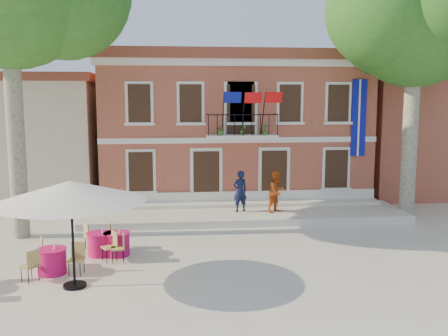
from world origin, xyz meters
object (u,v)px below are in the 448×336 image
Objects in this scene: patio_umbrella at (71,192)px; pedestrian_orange at (277,192)px; pedestrian_navy at (240,191)px; cafe_table_0 at (100,243)px; plane_tree_east at (416,20)px; cafe_table_1 at (52,260)px; cafe_table_3 at (117,243)px.

patio_umbrella is 2.23× the size of pedestrian_orange.
pedestrian_navy and pedestrian_orange have the same top height.
pedestrian_navy reaches higher than cafe_table_0.
plane_tree_east is 6.27× the size of cafe_table_1.
plane_tree_east reaches higher than pedestrian_navy.
patio_umbrella reaches higher than pedestrian_orange.
pedestrian_orange is 8.26m from cafe_table_0.
pedestrian_navy is at bearing 177.78° from plane_tree_east.
cafe_table_0 is at bearing -161.00° from plane_tree_east.
patio_umbrella is 2.06× the size of cafe_table_3.
plane_tree_east is 2.87× the size of patio_umbrella.
cafe_table_3 is (-6.37, -4.49, -0.79)m from pedestrian_orange.
plane_tree_east is 10.48m from pedestrian_navy.
patio_umbrella reaches higher than cafe_table_0.
pedestrian_navy is 6.81m from cafe_table_3.
pedestrian_orange is 10.19m from cafe_table_1.
patio_umbrella is 3.65m from cafe_table_0.
cafe_table_1 and cafe_table_3 have the same top height.
cafe_table_3 is (-4.79, -4.77, -0.79)m from pedestrian_navy.
patio_umbrella is 2.69m from cafe_table_1.
pedestrian_orange is (1.57, -0.27, -0.00)m from pedestrian_navy.
patio_umbrella is at bearing -96.25° from cafe_table_0.
cafe_table_1 is (-14.02, -6.10, -8.11)m from plane_tree_east.
pedestrian_orange is at bearing 32.65° from cafe_table_0.
pedestrian_navy is 9.17m from cafe_table_1.
cafe_table_0 is at bearing 173.92° from cafe_table_3.
pedestrian_orange is at bearing 37.05° from cafe_table_1.
plane_tree_east is at bearing 159.26° from pedestrian_navy.
plane_tree_east is 16.11m from patio_umbrella.
patio_umbrella is at bearing -166.84° from pedestrian_orange.
pedestrian_navy is 0.92× the size of cafe_table_3.
cafe_table_1 is 2.38m from cafe_table_3.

